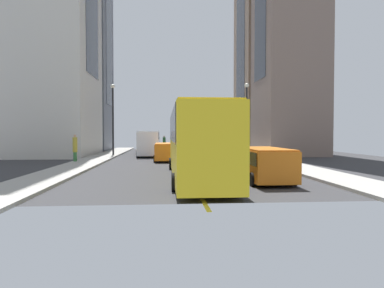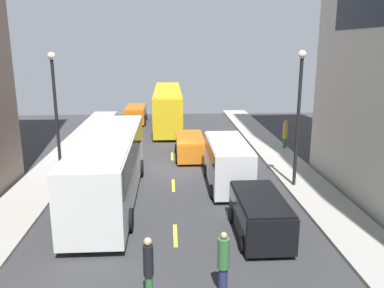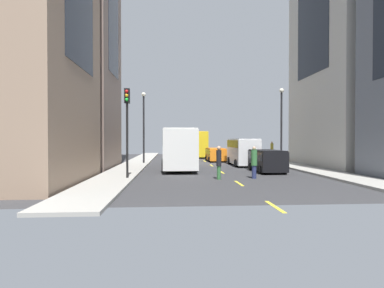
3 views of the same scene
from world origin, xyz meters
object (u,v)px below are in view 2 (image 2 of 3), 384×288
car_orange_2 (136,113)px  pedestrian_crossing_near (223,261)px  streetcar_yellow (168,104)px  pedestrian_waiting_curb (148,267)px  car_orange_1 (190,145)px  pedestrian_crossing_mid (285,133)px  car_black_0 (260,213)px  delivery_van_white (228,160)px  city_bus_white (110,162)px

car_orange_2 → pedestrian_crossing_near: bearing=-80.2°
streetcar_yellow → pedestrian_waiting_curb: size_ratio=6.57×
car_orange_1 → streetcar_yellow: bearing=97.7°
car_orange_1 → pedestrian_crossing_mid: size_ratio=2.15×
car_black_0 → pedestrian_crossing_mid: size_ratio=1.99×
streetcar_yellow → pedestrian_crossing_near: 26.93m
car_black_0 → car_orange_1: (-2.23, 11.84, -0.10)m
delivery_van_white → car_black_0: size_ratio=1.31×
delivery_van_white → pedestrian_waiting_curb: delivery_van_white is taller
city_bus_white → car_orange_2: size_ratio=2.53×
delivery_van_white → pedestrian_crossing_mid: (5.44, 7.62, -0.25)m
car_orange_1 → pedestrian_waiting_curb: size_ratio=2.18×
car_orange_1 → car_orange_2: size_ratio=0.99×
pedestrian_crossing_mid → pedestrian_waiting_curb: (-9.31, -17.56, -0.13)m
pedestrian_crossing_mid → pedestrian_waiting_curb: pedestrian_crossing_mid is taller
delivery_van_white → pedestrian_waiting_curb: (-3.87, -9.94, -0.38)m
car_black_0 → delivery_van_white: bearing=94.6°
streetcar_yellow → city_bus_white: bearing=-98.8°
car_orange_2 → pedestrian_crossing_mid: bearing=-43.6°
car_black_0 → car_orange_1: car_black_0 is taller
car_orange_2 → car_orange_1: bearing=-70.0°
streetcar_yellow → delivery_van_white: size_ratio=2.49×
city_bus_white → car_orange_1: (4.41, 7.54, -1.11)m
streetcar_yellow → car_orange_1: bearing=-82.3°
city_bus_white → streetcar_yellow: (2.90, 18.81, 0.12)m
pedestrian_crossing_near → pedestrian_crossing_mid: bearing=-74.0°
pedestrian_waiting_curb → pedestrian_crossing_near: bearing=140.9°
streetcar_yellow → car_orange_2: size_ratio=2.99×
streetcar_yellow → car_black_0: size_ratio=3.26×
car_black_0 → pedestrian_crossing_near: pedestrian_crossing_near is taller
car_black_0 → pedestrian_crossing_mid: pedestrian_crossing_mid is taller
streetcar_yellow → car_orange_2: 3.86m
city_bus_white → pedestrian_crossing_near: 9.32m
car_black_0 → car_orange_2: bearing=105.7°
delivery_van_white → pedestrian_crossing_mid: delivery_van_white is taller
pedestrian_waiting_curb → car_orange_1: bearing=-144.2°
car_orange_2 → delivery_van_white: bearing=-71.1°
delivery_van_white → pedestrian_crossing_mid: bearing=54.5°
pedestrian_crossing_mid → pedestrian_waiting_curb: bearing=-156.0°
car_orange_2 → city_bus_white: bearing=-89.1°
streetcar_yellow → car_black_0: (3.75, -23.11, -1.13)m
pedestrian_waiting_curb → delivery_van_white: bearing=-157.9°
delivery_van_white → car_black_0: bearing=-85.4°
pedestrian_waiting_curb → car_orange_2: bearing=-131.4°
car_orange_2 → pedestrian_crossing_near: (4.96, -28.62, 0.11)m
pedestrian_crossing_mid → car_orange_2: bearing=98.3°
delivery_van_white → pedestrian_crossing_near: size_ratio=2.69×
delivery_van_white → car_orange_1: size_ratio=1.21×
streetcar_yellow → car_orange_1: streetcar_yellow is taller
delivery_van_white → city_bus_white: bearing=-165.5°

